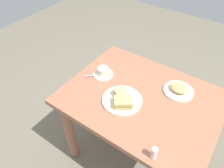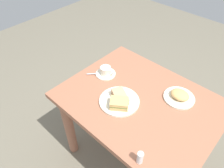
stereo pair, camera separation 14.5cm
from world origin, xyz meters
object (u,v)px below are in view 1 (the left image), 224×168
sandwich_plate (122,100)px  salt_shaker (154,153)px  spoon (93,75)px  sandwich_front (123,96)px  coffee_cup (103,71)px  dining_table (140,111)px  coffee_saucer (103,74)px  side_plate (178,91)px  sandwich_back (123,102)px

sandwich_plate → salt_shaker: bearing=145.6°
spoon → salt_shaker: salt_shaker is taller
sandwich_front → coffee_cup: bearing=-27.1°
dining_table → coffee_cup: bearing=-4.9°
coffee_saucer → coffee_cup: size_ratio=1.42×
sandwich_plate → coffee_saucer: bearing=-28.1°
side_plate → spoon: bearing=19.8°
sandwich_front → side_plate: sandwich_front is taller
sandwich_back → coffee_saucer: 0.34m
sandwich_front → sandwich_back: 0.06m
sandwich_back → salt_shaker: (-0.31, 0.20, -0.00)m
side_plate → sandwich_front: bearing=45.9°
sandwich_plate → dining_table: bearing=-128.2°
coffee_saucer → sandwich_plate: bearing=151.9°
sandwich_front → spoon: sandwich_front is taller
sandwich_plate → side_plate: (-0.27, -0.29, 0.00)m
coffee_saucer → salt_shaker: salt_shaker is taller
dining_table → sandwich_back: (0.05, 0.15, 0.19)m
sandwich_front → coffee_saucer: 0.29m
spoon → salt_shaker: 0.73m
spoon → sandwich_back: bearing=160.4°
dining_table → sandwich_plate: 0.21m
sandwich_plate → salt_shaker: size_ratio=3.31×
sandwich_plate → coffee_saucer: (0.26, -0.14, -0.00)m
sandwich_back → coffee_cup: size_ratio=1.34×
side_plate → salt_shaker: bearing=98.2°
dining_table → spoon: size_ratio=12.61×
coffee_saucer → coffee_cup: (-0.00, -0.00, 0.03)m
dining_table → sandwich_back: 0.24m
coffee_cup → sandwich_plate: bearing=151.6°
spoon → side_plate: 0.61m
dining_table → spoon: bearing=3.8°
dining_table → coffee_saucer: coffee_saucer is taller
dining_table → sandwich_plate: (0.09, 0.11, 0.15)m
sandwich_plate → sandwich_front: (0.00, -0.01, 0.03)m
spoon → dining_table: bearing=-176.2°
spoon → salt_shaker: (-0.65, 0.32, 0.03)m
coffee_cup → salt_shaker: (-0.60, 0.37, -0.00)m
dining_table → sandwich_back: sandwich_back is taller
sandwich_front → spoon: (0.30, -0.07, -0.03)m
spoon → side_plate: size_ratio=0.39×
coffee_cup → spoon: (0.05, 0.06, -0.03)m
sandwich_front → sandwich_back: size_ratio=1.07×
sandwich_front → coffee_cup: 0.28m
dining_table → sandwich_front: 0.23m
salt_shaker → sandwich_plate: bearing=-34.4°
sandwich_back → salt_shaker: bearing=147.7°
sandwich_front → coffee_cup: size_ratio=1.44×
sandwich_plate → sandwich_front: 0.03m
sandwich_plate → side_plate: same height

